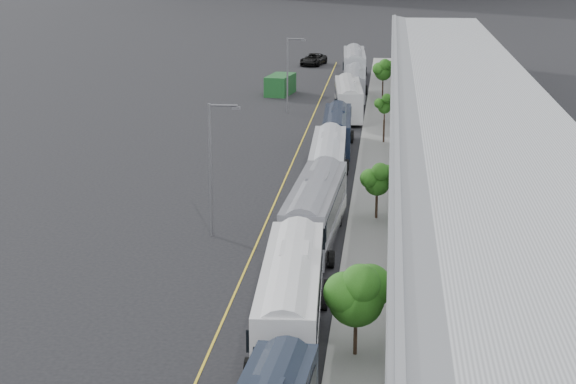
# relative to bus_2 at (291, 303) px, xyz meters

# --- Properties ---
(sidewalk) EXTENTS (10.00, 170.00, 0.12)m
(sidewalk) POSITION_rel_bus_2_xyz_m (6.86, 22.40, -1.64)
(sidewalk) COLOR gray
(sidewalk) RESTS_ON ground
(lane_line) EXTENTS (0.12, 160.00, 0.02)m
(lane_line) POSITION_rel_bus_2_xyz_m (-3.64, 22.40, -1.69)
(lane_line) COLOR gold
(lane_line) RESTS_ON ground
(depot) EXTENTS (12.45, 160.40, 7.20)m
(depot) POSITION_rel_bus_2_xyz_m (10.85, 22.40, 1.82)
(depot) COLOR gray
(depot) RESTS_ON ground
(bus_2) EXTENTS (3.45, 13.87, 4.02)m
(bus_2) POSITION_rel_bus_2_xyz_m (0.00, 0.00, 0.00)
(bus_2) COLOR silver
(bus_2) RESTS_ON ground
(bus_3) EXTENTS (3.33, 13.71, 3.98)m
(bus_3) POSITION_rel_bus_2_xyz_m (-0.01, 14.97, -0.02)
(bus_3) COLOR slate
(bus_3) RESTS_ON ground
(bus_4) EXTENTS (3.00, 12.78, 3.71)m
(bus_4) POSITION_rel_bus_2_xyz_m (-0.13, 29.17, -0.13)
(bus_4) COLOR silver
(bus_4) RESTS_ON ground
(bus_5) EXTENTS (2.91, 12.10, 3.51)m
(bus_5) POSITION_rel_bus_2_xyz_m (-0.14, 41.72, -0.22)
(bus_5) COLOR black
(bus_5) RESTS_ON ground
(bus_6) EXTENTS (3.63, 13.10, 3.78)m
(bus_6) POSITION_rel_bus_2_xyz_m (0.12, 58.10, -0.10)
(bus_6) COLOR silver
(bus_6) RESTS_ON ground
(bus_7) EXTENTS (2.77, 12.14, 3.53)m
(bus_7) POSITION_rel_bus_2_xyz_m (0.41, 69.64, -0.21)
(bus_7) COLOR gray
(bus_7) RESTS_ON ground
(bus_8) EXTENTS (3.52, 14.03, 4.07)m
(bus_8) POSITION_rel_bus_2_xyz_m (-0.31, 84.86, 0.02)
(bus_8) COLOR #A8AAB3
(bus_8) RESTS_ON ground
(tree_1) EXTENTS (2.62, 2.62, 4.57)m
(tree_1) POSITION_rel_bus_2_xyz_m (3.18, -2.01, 1.55)
(tree_1) COLOR black
(tree_1) RESTS_ON ground
(tree_2) EXTENTS (1.77, 1.77, 3.74)m
(tree_2) POSITION_rel_bus_2_xyz_m (3.78, 20.22, 1.13)
(tree_2) COLOR black
(tree_2) RESTS_ON ground
(tree_3) EXTENTS (1.26, 1.26, 4.25)m
(tree_3) POSITION_rel_bus_2_xyz_m (4.03, 45.02, 1.83)
(tree_3) COLOR black
(tree_3) RESTS_ON ground
(tree_4) EXTENTS (2.03, 2.03, 4.50)m
(tree_4) POSITION_rel_bus_2_xyz_m (3.64, 70.03, 1.77)
(tree_4) COLOR black
(tree_4) RESTS_ON ground
(street_lamp_near) EXTENTS (2.04, 0.22, 8.68)m
(street_lamp_near) POSITION_rel_bus_2_xyz_m (-6.57, 15.42, 3.33)
(street_lamp_near) COLOR #59595E
(street_lamp_near) RESTS_ON ground
(street_lamp_far) EXTENTS (2.04, 0.22, 8.14)m
(street_lamp_far) POSITION_rel_bus_2_xyz_m (-6.36, 59.68, 3.05)
(street_lamp_far) COLOR #59595E
(street_lamp_far) RESTS_ON ground
(shipping_container) EXTENTS (3.42, 5.82, 2.37)m
(shipping_container) POSITION_rel_bus_2_xyz_m (-8.73, 71.83, -0.51)
(shipping_container) COLOR #15461D
(shipping_container) RESTS_ON ground
(suv) EXTENTS (4.08, 6.62, 1.71)m
(suv) POSITION_rel_bus_2_xyz_m (-6.89, 98.89, -0.84)
(suv) COLOR black
(suv) RESTS_ON ground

